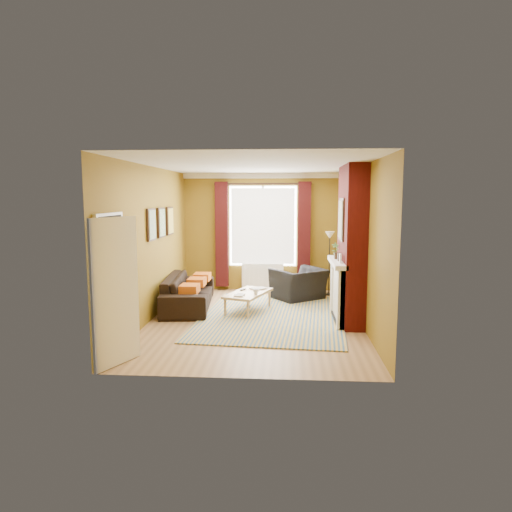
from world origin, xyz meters
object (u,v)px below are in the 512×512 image
sofa (189,291)px  coffee_table (248,294)px  armchair (299,284)px  floor_lamp (330,245)px  wicker_stool (290,284)px

sofa → coffee_table: sofa is taller
armchair → floor_lamp: 1.19m
sofa → coffee_table: 1.28m
coffee_table → wicker_stool: wicker_stool is taller
sofa → wicker_stool: bearing=-60.0°
armchair → wicker_stool: (-0.19, 0.60, -0.12)m
coffee_table → floor_lamp: size_ratio=0.90×
sofa → floor_lamp: 3.39m
armchair → wicker_stool: size_ratio=2.39×
coffee_table → wicker_stool: bearing=84.5°
coffee_table → wicker_stool: 1.96m
coffee_table → floor_lamp: floor_lamp is taller
coffee_table → armchair: bearing=68.6°
sofa → coffee_table: bearing=-108.5°
wicker_stool → floor_lamp: 1.29m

